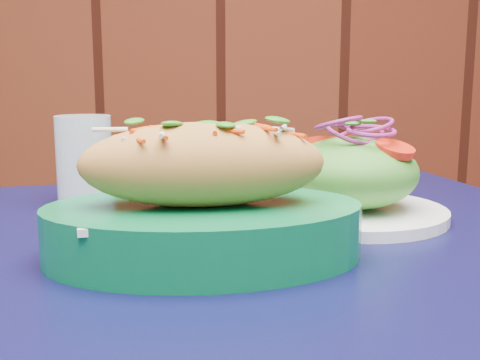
{
  "coord_description": "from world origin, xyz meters",
  "views": [
    {
      "loc": [
        -0.29,
        1.01,
        0.91
      ],
      "look_at": [
        -0.3,
        1.56,
        0.81
      ],
      "focal_mm": 45.0,
      "sensor_mm": 36.0,
      "label": 1
    }
  ],
  "objects": [
    {
      "name": "cafe_table",
      "position": [
        -0.29,
        1.51,
        0.66
      ],
      "size": [
        0.99,
        0.99,
        0.75
      ],
      "rotation": [
        0.0,
        0.0,
        0.28
      ],
      "color": "black",
      "rests_on": "ground"
    },
    {
      "name": "banh_mi_basket",
      "position": [
        -0.33,
        1.51,
        0.8
      ],
      "size": [
        0.3,
        0.22,
        0.13
      ],
      "rotation": [
        0.0,
        0.0,
        0.14
      ],
      "color": "#086234",
      "rests_on": "cafe_table"
    },
    {
      "name": "salad_plate",
      "position": [
        -0.18,
        1.66,
        0.79
      ],
      "size": [
        0.21,
        0.21,
        0.11
      ],
      "rotation": [
        0.0,
        0.0,
        -0.42
      ],
      "color": "white",
      "rests_on": "cafe_table"
    },
    {
      "name": "water_glass",
      "position": [
        -0.49,
        1.73,
        0.8
      ],
      "size": [
        0.07,
        0.07,
        0.11
      ],
      "primitive_type": "cylinder",
      "color": "silver",
      "rests_on": "cafe_table"
    }
  ]
}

